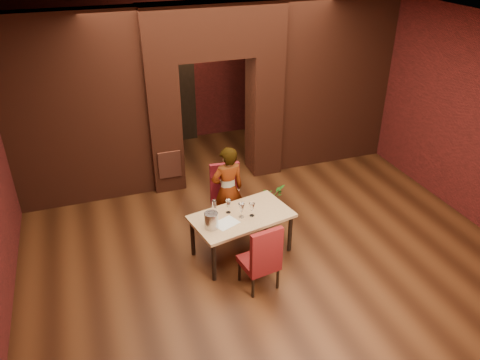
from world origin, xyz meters
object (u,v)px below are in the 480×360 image
(wine_bucket, at_px, (211,220))
(dining_table, at_px, (242,234))
(wine_glass_a, at_px, (228,206))
(chair_far, at_px, (228,198))
(wine_glass_c, at_px, (252,209))
(wine_glass_b, at_px, (241,210))
(potted_plant, at_px, (271,198))
(chair_near, at_px, (259,255))
(person_seated, at_px, (228,190))
(water_bottle, at_px, (214,208))

(wine_bucket, bearing_deg, dining_table, 17.21)
(wine_glass_a, distance_m, wine_bucket, 0.44)
(chair_far, xyz_separation_m, wine_glass_c, (0.11, -0.79, 0.25))
(wine_glass_a, distance_m, wine_glass_b, 0.22)
(dining_table, distance_m, wine_glass_c, 0.46)
(wine_glass_c, relative_size, potted_plant, 0.44)
(chair_near, height_order, wine_bucket, chair_near)
(person_seated, distance_m, potted_plant, 1.02)
(wine_bucket, xyz_separation_m, water_bottle, (0.13, 0.28, 0.01))
(dining_table, distance_m, potted_plant, 1.27)
(wine_glass_c, xyz_separation_m, potted_plant, (0.72, 0.99, -0.53))
(chair_far, relative_size, wine_bucket, 4.43)
(wine_glass_b, bearing_deg, potted_plant, 47.98)
(dining_table, relative_size, wine_bucket, 6.06)
(wine_glass_a, bearing_deg, wine_bucket, -139.89)
(wine_glass_b, height_order, wine_bucket, wine_bucket)
(dining_table, height_order, chair_far, chair_far)
(person_seated, height_order, wine_glass_c, person_seated)
(wine_glass_b, bearing_deg, dining_table, 67.13)
(wine_glass_c, bearing_deg, water_bottle, 159.59)
(dining_table, height_order, wine_glass_b, wine_glass_b)
(wine_glass_b, bearing_deg, wine_glass_a, 128.50)
(potted_plant, bearing_deg, water_bottle, -146.69)
(water_bottle, xyz_separation_m, potted_plant, (1.22, 0.80, -0.56))
(wine_glass_a, bearing_deg, potted_plant, 38.23)
(chair_far, xyz_separation_m, person_seated, (-0.02, -0.08, 0.20))
(chair_near, relative_size, water_bottle, 3.78)
(wine_glass_a, relative_size, wine_bucket, 0.88)
(potted_plant, bearing_deg, person_seated, -161.80)
(chair_far, xyz_separation_m, potted_plant, (0.83, 0.20, -0.28))
(chair_near, bearing_deg, wine_bucket, -59.12)
(dining_table, height_order, water_bottle, water_bottle)
(wine_glass_b, distance_m, potted_plant, 1.42)
(wine_glass_b, bearing_deg, chair_near, -90.09)
(wine_glass_a, relative_size, wine_glass_b, 0.90)
(wine_glass_c, bearing_deg, wine_glass_b, 173.44)
(wine_glass_b, bearing_deg, chair_far, 86.73)
(chair_far, distance_m, person_seated, 0.22)
(chair_near, height_order, potted_plant, chair_near)
(chair_far, height_order, water_bottle, chair_far)
(person_seated, bearing_deg, wine_glass_a, 67.62)
(chair_far, xyz_separation_m, water_bottle, (-0.39, -0.61, 0.28))
(wine_glass_a, distance_m, wine_glass_c, 0.35)
(chair_near, distance_m, wine_glass_b, 0.74)
(dining_table, relative_size, person_seated, 0.98)
(chair_near, height_order, water_bottle, chair_near)
(person_seated, relative_size, wine_bucket, 6.18)
(chair_far, relative_size, potted_plant, 2.18)
(potted_plant, bearing_deg, wine_glass_c, -126.19)
(dining_table, xyz_separation_m, water_bottle, (-0.37, 0.13, 0.46))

